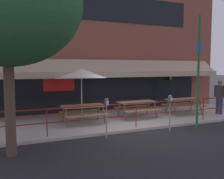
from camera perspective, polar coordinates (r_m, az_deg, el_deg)
ground_plane at (r=9.79m, az=6.37°, el=-9.45°), size 120.00×120.00×0.00m
patio_deck at (r=11.51m, az=1.33°, el=-6.96°), size 15.00×4.00×0.10m
restaurant_building at (r=13.38m, az=-2.75°, el=11.32°), size 15.00×1.60×7.87m
patio_railing at (r=9.88m, az=5.54°, el=-4.57°), size 13.84×0.04×0.97m
picnic_table_left at (r=10.57m, az=-6.54°, el=-4.46°), size 1.80×1.42×0.76m
picnic_table_centre at (r=11.72m, az=5.79°, el=-3.51°), size 1.80×1.42×0.76m
picnic_table_right at (r=13.15m, az=16.12°, el=-2.74°), size 1.80×1.42×0.76m
patio_umbrella_left at (r=10.66m, az=-7.01°, el=3.59°), size 2.14×2.14×2.38m
pedestrian_walking at (r=13.66m, az=23.36°, el=-1.19°), size 0.30×0.61×1.71m
parking_meter_near at (r=8.45m, az=-1.27°, el=-3.79°), size 0.15×0.16×1.42m
parking_meter_far at (r=9.68m, az=13.15°, el=-2.79°), size 0.15×0.16×1.42m
street_sign_pole at (r=10.56m, az=19.15°, el=4.09°), size 0.28×0.09×4.53m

